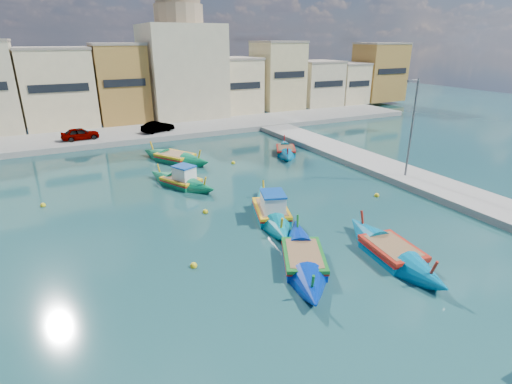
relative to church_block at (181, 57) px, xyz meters
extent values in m
plane|color=#14393C|center=(-10.00, -40.00, -8.41)|extent=(160.00, 160.00, 0.00)
cube|color=gray|center=(8.00, -40.00, -8.16)|extent=(4.00, 70.00, 0.50)
cube|color=gray|center=(-10.00, -8.00, -8.11)|extent=(80.00, 8.00, 0.60)
cube|color=beige|center=(-15.74, -0.28, -3.31)|extent=(7.88, 7.44, 8.99)
cube|color=gray|center=(-15.74, -0.28, 1.33)|extent=(8.04, 7.59, 0.30)
cube|color=black|center=(-15.74, -4.05, -2.86)|extent=(6.30, 0.10, 0.90)
cube|color=#AA7B35|center=(-8.46, -0.93, -3.09)|extent=(6.17, 6.13, 9.43)
cube|color=gray|center=(-8.46, -0.93, 1.77)|extent=(6.29, 6.26, 0.30)
cube|color=black|center=(-8.46, -4.05, -2.62)|extent=(4.93, 0.10, 0.90)
cube|color=#C8B780|center=(-0.95, -0.15, -4.78)|extent=(7.31, 7.69, 6.05)
cube|color=gray|center=(-0.95, -0.15, -1.60)|extent=(7.46, 7.85, 0.30)
cube|color=black|center=(-0.95, -4.05, -4.48)|extent=(5.85, 0.10, 0.90)
cube|color=beige|center=(7.02, -0.35, -4.10)|extent=(7.54, 7.30, 7.41)
cube|color=gray|center=(7.02, -0.35, -0.25)|extent=(7.69, 7.45, 0.30)
cube|color=black|center=(7.02, -4.05, -3.73)|extent=(6.03, 0.10, 0.90)
cube|color=#C8B780|center=(14.93, -0.51, -2.99)|extent=(6.36, 6.97, 9.63)
cube|color=gray|center=(14.93, -0.51, 1.98)|extent=(6.48, 7.11, 0.30)
cube|color=black|center=(14.93, -4.05, -2.51)|extent=(5.09, 0.10, 0.90)
cube|color=#C4B792|center=(22.15, -0.65, -4.48)|extent=(6.63, 6.70, 6.65)
cube|color=gray|center=(22.15, -0.65, -1.01)|extent=(6.76, 6.83, 0.30)
cube|color=black|center=(22.15, -4.05, -4.15)|extent=(5.30, 0.10, 0.90)
cube|color=beige|center=(28.26, -0.25, -4.71)|extent=(5.08, 7.51, 6.20)
cube|color=gray|center=(28.26, -0.25, -1.45)|extent=(5.18, 7.66, 0.30)
cube|color=black|center=(28.26, -4.05, -4.40)|extent=(4.06, 0.10, 0.90)
cube|color=#AA7B35|center=(35.15, -1.00, -3.14)|extent=(7.79, 6.00, 9.33)
cube|color=gray|center=(35.15, -1.00, 1.67)|extent=(7.95, 6.12, 0.30)
cube|color=black|center=(35.15, -4.05, -2.68)|extent=(6.23, 0.10, 0.90)
cube|color=#C4B792|center=(0.00, 0.00, -1.81)|extent=(10.00, 10.00, 12.00)
cylinder|color=#9E8466|center=(0.00, 0.00, 5.39)|extent=(6.40, 6.40, 2.40)
cylinder|color=#595B60|center=(7.50, -34.00, -4.41)|extent=(0.16, 0.16, 8.00)
cylinder|color=#595B60|center=(7.10, -34.00, -0.51)|extent=(1.00, 0.10, 0.10)
cube|color=#595B60|center=(6.60, -34.00, -0.56)|extent=(0.35, 0.15, 0.18)
imported|color=#4C1919|center=(-14.63, -9.50, -7.16)|extent=(3.91, 1.77, 1.30)
imported|color=#4C1919|center=(-6.25, -9.50, -7.19)|extent=(4.00, 2.42, 1.24)
cube|color=#008599|center=(-5.48, -35.14, -8.22)|extent=(2.91, 3.85, 0.95)
cone|color=#008599|center=(-4.57, -32.47, -8.17)|extent=(2.81, 3.58, 2.45)
cone|color=#008599|center=(-6.39, -37.82, -8.17)|extent=(2.81, 3.58, 2.45)
cube|color=yellow|center=(-5.48, -35.14, -7.82)|extent=(3.04, 4.05, 0.17)
cube|color=red|center=(-5.48, -35.14, -7.99)|extent=(3.02, 3.94, 0.10)
cube|color=olive|center=(-5.48, -35.14, -7.74)|extent=(2.54, 3.46, 0.06)
cylinder|color=yellow|center=(-4.48, -32.21, -7.55)|extent=(0.27, 0.47, 1.04)
cylinder|color=yellow|center=(-6.48, -38.08, -7.55)|extent=(0.27, 0.47, 1.04)
cube|color=white|center=(-5.64, -35.61, -7.21)|extent=(1.82, 2.08, 1.05)
cube|color=#0F47A5|center=(-5.64, -35.61, -6.63)|extent=(1.94, 2.22, 0.11)
cube|color=#0B7549|center=(-8.89, -26.83, -8.23)|extent=(2.81, 3.32, 0.89)
cone|color=#0B7549|center=(-9.89, -24.72, -8.19)|extent=(2.73, 3.14, 2.22)
cone|color=#0B7549|center=(-7.89, -28.95, -8.19)|extent=(2.73, 3.14, 2.22)
cube|color=yellow|center=(-8.89, -26.83, -7.86)|extent=(2.94, 3.49, 0.16)
cube|color=red|center=(-8.89, -26.83, -8.02)|extent=(2.91, 3.40, 0.09)
cube|color=olive|center=(-8.89, -26.83, -7.79)|extent=(2.46, 2.97, 0.05)
cylinder|color=yellow|center=(-9.98, -24.51, -7.61)|extent=(0.29, 0.43, 0.97)
cylinder|color=yellow|center=(-7.79, -29.16, -7.61)|extent=(0.29, 0.43, 0.97)
cube|color=white|center=(-8.71, -27.21, -7.30)|extent=(1.74, 1.83, 0.98)
cube|color=#0F47A5|center=(-8.71, -27.21, -6.76)|extent=(1.85, 1.96, 0.11)
cube|color=#006BA1|center=(3.26, -22.49, -8.23)|extent=(2.89, 3.37, 0.87)
cone|color=#006BA1|center=(4.37, -20.38, -8.19)|extent=(2.79, 3.18, 2.20)
cone|color=#006BA1|center=(2.14, -24.60, -8.19)|extent=(2.79, 3.18, 2.20)
cube|color=#B31413|center=(3.26, -22.49, -7.87)|extent=(3.03, 3.54, 0.16)
cube|color=#197F33|center=(3.26, -22.49, -8.02)|extent=(3.00, 3.46, 0.09)
cube|color=olive|center=(3.26, -22.49, -7.80)|extent=(2.54, 3.01, 0.05)
cylinder|color=#B31413|center=(4.48, -20.17, -7.62)|extent=(0.30, 0.42, 0.95)
cylinder|color=#B31413|center=(2.03, -24.81, -7.62)|extent=(0.30, 0.42, 0.95)
cube|color=#0A7247|center=(-7.38, -20.12, -8.20)|extent=(3.46, 3.84, 1.06)
cone|color=#0A7247|center=(-8.74, -17.84, -8.14)|extent=(3.36, 3.67, 2.62)
cone|color=#0A7247|center=(-6.03, -22.41, -8.14)|extent=(3.36, 3.67, 2.62)
cube|color=#EBB013|center=(-7.38, -20.12, -7.75)|extent=(3.63, 4.04, 0.19)
cube|color=red|center=(-7.38, -20.12, -7.94)|extent=(3.58, 3.95, 0.11)
cube|color=olive|center=(-7.38, -20.12, -7.67)|extent=(3.04, 3.43, 0.06)
cylinder|color=#EBB013|center=(-8.87, -17.62, -7.45)|extent=(0.38, 0.51, 1.16)
cylinder|color=#EBB013|center=(-5.89, -22.63, -7.45)|extent=(0.38, 0.51, 1.16)
cube|color=#0027A3|center=(-6.90, -41.03, -8.22)|extent=(3.19, 3.79, 0.96)
cone|color=#0027A3|center=(-5.69, -38.61, -8.17)|extent=(3.07, 3.57, 2.44)
cone|color=#0027A3|center=(-8.12, -43.46, -8.17)|extent=(3.07, 3.57, 2.44)
cube|color=#177524|center=(-6.90, -41.03, -7.81)|extent=(3.34, 3.99, 0.17)
cube|color=red|center=(-6.90, -41.03, -7.98)|extent=(3.30, 3.89, 0.10)
cube|color=olive|center=(-6.90, -41.03, -7.73)|extent=(2.80, 3.40, 0.06)
cylinder|color=#177524|center=(-5.57, -38.37, -7.54)|extent=(0.32, 0.47, 1.05)
cylinder|color=#177524|center=(-8.24, -43.70, -7.54)|extent=(0.32, 0.47, 1.05)
cube|color=#00709E|center=(-2.41, -42.55, -8.20)|extent=(2.45, 3.38, 1.02)
cone|color=#00709E|center=(-2.04, -39.99, -8.15)|extent=(2.43, 3.18, 2.52)
cone|color=#00709E|center=(-2.77, -45.11, -8.15)|extent=(2.43, 3.18, 2.52)
cube|color=#B42213|center=(-2.41, -42.55, -7.78)|extent=(2.56, 3.56, 0.18)
cube|color=red|center=(-2.41, -42.55, -7.96)|extent=(2.56, 3.45, 0.10)
cube|color=olive|center=(-2.41, -42.55, -7.70)|extent=(2.11, 3.06, 0.06)
cylinder|color=#B42213|center=(-2.00, -39.73, -7.49)|extent=(0.21, 0.50, 1.11)
cylinder|color=#B42213|center=(-2.81, -45.36, -7.49)|extent=(0.21, 0.50, 1.11)
sphere|color=yellow|center=(-11.94, -38.71, -8.33)|extent=(0.36, 0.36, 0.36)
sphere|color=yellow|center=(-9.06, -32.65, -8.33)|extent=(0.36, 0.36, 0.36)
sphere|color=yellow|center=(-2.86, -23.29, -8.33)|extent=(0.36, 0.36, 0.36)
sphere|color=yellow|center=(-18.58, -26.53, -8.33)|extent=(0.36, 0.36, 0.36)
sphere|color=yellow|center=(3.07, -35.59, -8.33)|extent=(0.36, 0.36, 0.36)
sphere|color=yellow|center=(-7.64, -43.33, -8.33)|extent=(0.36, 0.36, 0.36)
camera|label=1|loc=(-17.09, -55.59, 2.29)|focal=28.00mm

